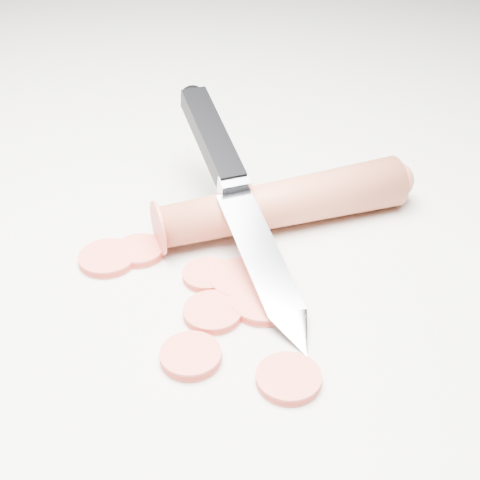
# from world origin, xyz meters

# --- Properties ---
(ground) EXTENTS (2.40, 2.40, 0.00)m
(ground) POSITION_xyz_m (0.00, 0.00, 0.00)
(ground) COLOR beige
(ground) RESTS_ON ground
(carrot) EXTENTS (0.17, 0.13, 0.03)m
(carrot) POSITION_xyz_m (0.04, 0.04, 0.02)
(carrot) COLOR #B95235
(carrot) RESTS_ON ground
(carrot_slice_0) EXTENTS (0.04, 0.04, 0.01)m
(carrot_slice_0) POSITION_xyz_m (-0.06, -0.04, 0.00)
(carrot_slice_0) COLOR #DA503D
(carrot_slice_0) RESTS_ON ground
(carrot_slice_1) EXTENTS (0.04, 0.04, 0.01)m
(carrot_slice_1) POSITION_xyz_m (0.02, -0.07, 0.00)
(carrot_slice_1) COLOR #DA503D
(carrot_slice_1) RESTS_ON ground
(carrot_slice_2) EXTENTS (0.04, 0.04, 0.01)m
(carrot_slice_2) POSITION_xyz_m (0.05, -0.06, 0.00)
(carrot_slice_2) COLOR #DA503D
(carrot_slice_2) RESTS_ON ground
(carrot_slice_3) EXTENTS (0.04, 0.04, 0.01)m
(carrot_slice_3) POSITION_xyz_m (0.07, -0.11, 0.00)
(carrot_slice_3) COLOR #DA503D
(carrot_slice_3) RESTS_ON ground
(carrot_slice_4) EXTENTS (0.03, 0.03, 0.01)m
(carrot_slice_4) POSITION_xyz_m (0.01, -0.04, 0.00)
(carrot_slice_4) COLOR #DA503D
(carrot_slice_4) RESTS_ON ground
(carrot_slice_5) EXTENTS (0.03, 0.03, 0.01)m
(carrot_slice_5) POSITION_xyz_m (-0.05, -0.02, 0.00)
(carrot_slice_5) COLOR #DA503D
(carrot_slice_5) RESTS_ON ground
(carrot_slice_6) EXTENTS (0.04, 0.04, 0.01)m
(carrot_slice_6) POSITION_xyz_m (0.02, -0.11, 0.00)
(carrot_slice_6) COLOR #DA503D
(carrot_slice_6) RESTS_ON ground
(carrot_slice_7) EXTENTS (0.04, 0.04, 0.01)m
(carrot_slice_7) POSITION_xyz_m (0.03, -0.04, 0.00)
(carrot_slice_7) COLOR #DA503D
(carrot_slice_7) RESTS_ON ground
(kitchen_knife) EXTENTS (0.15, 0.21, 0.08)m
(kitchen_knife) POSITION_xyz_m (0.02, 0.01, 0.04)
(kitchen_knife) COLOR silver
(kitchen_knife) RESTS_ON ground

